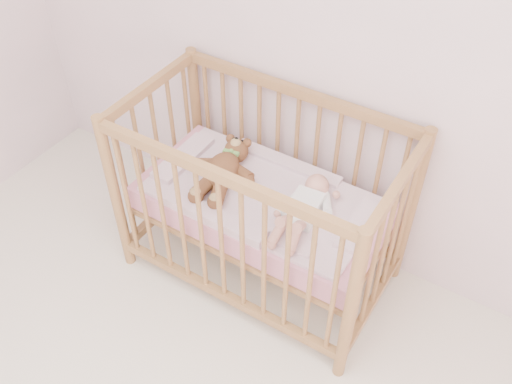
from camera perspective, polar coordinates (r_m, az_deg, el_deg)
The scene contains 6 objects.
wall_back at distance 2.57m, azimuth 9.70°, elevation 16.20°, with size 4.00×0.02×2.70m, color beige.
crib at distance 2.85m, azimuth 0.53°, elevation -1.16°, with size 1.36×0.76×1.00m, color #A07243, non-canonical shape.
mattress at distance 2.86m, azimuth 0.53°, elevation -1.37°, with size 1.22×0.62×0.13m, color pink.
blanket at distance 2.81m, azimuth 0.54°, elevation -0.29°, with size 1.10×0.58×0.06m, color #D290A8, non-canonical shape.
baby at distance 2.66m, azimuth 4.85°, elevation -1.32°, with size 0.25×0.53×0.13m, color white, non-canonical shape.
teddy_bear at distance 2.83m, azimuth -3.39°, elevation 2.31°, with size 0.35×0.50×0.14m, color brown, non-canonical shape.
Camera 1 is at (0.84, -0.13, 2.51)m, focal length 40.00 mm.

